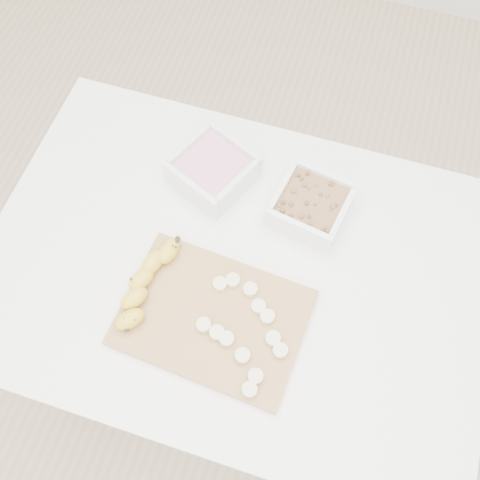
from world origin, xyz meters
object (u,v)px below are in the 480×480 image
(cutting_board, at_px, (213,317))
(banana, at_px, (145,285))
(bowl_yogurt, at_px, (213,170))
(bowl_granola, at_px, (311,206))
(table, at_px, (236,283))

(cutting_board, xyz_separation_m, banana, (-0.14, 0.02, 0.02))
(bowl_yogurt, xyz_separation_m, banana, (-0.04, -0.28, -0.00))
(cutting_board, relative_size, banana, 1.72)
(bowl_yogurt, bearing_deg, bowl_granola, -5.69)
(bowl_yogurt, xyz_separation_m, bowl_granola, (0.21, -0.02, -0.00))
(table, xyz_separation_m, bowl_granola, (0.11, 0.16, 0.13))
(table, xyz_separation_m, banana, (-0.15, -0.10, 0.13))
(banana, bearing_deg, bowl_yogurt, 100.62)
(cutting_board, bearing_deg, bowl_yogurt, 108.51)
(bowl_granola, bearing_deg, cutting_board, -113.09)
(bowl_granola, xyz_separation_m, cutting_board, (-0.12, -0.27, -0.03))
(table, bearing_deg, bowl_granola, 55.38)
(bowl_yogurt, distance_m, cutting_board, 0.31)
(table, xyz_separation_m, cutting_board, (-0.01, -0.11, 0.10))
(table, height_order, cutting_board, cutting_board)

